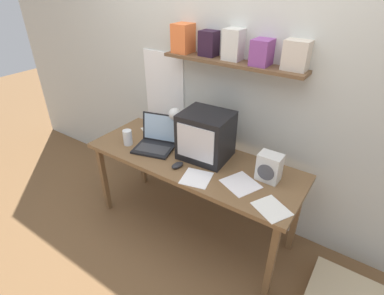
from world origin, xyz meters
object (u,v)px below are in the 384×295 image
space_heater (269,167)px  loose_paper_near_laptop (241,184)px  corner_desk (192,165)px  juice_glass (128,138)px  crt_monitor (206,136)px  laptop (156,139)px  printed_handout (272,209)px  loose_paper_near_monitor (155,132)px  open_notebook (196,178)px  desk_lamp (176,120)px  computer_mouse (177,165)px

space_heater → loose_paper_near_laptop: size_ratio=0.69×
corner_desk → juice_glass: 0.60m
loose_paper_near_laptop → juice_glass: bearing=-177.7°
crt_monitor → loose_paper_near_laptop: (0.40, -0.17, -0.18)m
laptop → printed_handout: bearing=-25.7°
juice_glass → loose_paper_near_monitor: 0.31m
corner_desk → open_notebook: (0.18, -0.20, 0.07)m
desk_lamp → juice_glass: size_ratio=2.40×
loose_paper_near_laptop → laptop: bearing=175.0°
space_heater → corner_desk: bearing=-171.6°
crt_monitor → computer_mouse: size_ratio=3.43×
corner_desk → loose_paper_near_laptop: loose_paper_near_laptop is taller
computer_mouse → printed_handout: 0.77m
crt_monitor → printed_handout: (0.67, -0.29, -0.18)m
crt_monitor → juice_glass: 0.69m
computer_mouse → loose_paper_near_laptop: bearing=9.4°
space_heater → loose_paper_near_monitor: bearing=176.0°
laptop → juice_glass: size_ratio=2.87×
computer_mouse → open_notebook: 0.20m
juice_glass → space_heater: space_heater is taller
juice_glass → computer_mouse: size_ratio=1.15×
crt_monitor → open_notebook: bearing=-73.3°
desk_lamp → space_heater: (0.86, -0.07, -0.11)m
loose_paper_near_laptop → loose_paper_near_monitor: same height
space_heater → open_notebook: (-0.43, -0.28, -0.10)m
space_heater → loose_paper_near_monitor: (-1.13, 0.10, -0.10)m
laptop → loose_paper_near_monitor: bearing=117.6°
laptop → computer_mouse: 0.37m
corner_desk → desk_lamp: bearing=150.0°
computer_mouse → loose_paper_near_laptop: computer_mouse is taller
loose_paper_near_monitor → crt_monitor: bearing=-8.4°
juice_glass → loose_paper_near_monitor: juice_glass is taller
printed_handout → computer_mouse: bearing=177.0°
corner_desk → loose_paper_near_monitor: 0.57m
desk_lamp → computer_mouse: 0.44m
space_heater → open_notebook: space_heater is taller
laptop → desk_lamp: bearing=44.3°
desk_lamp → open_notebook: size_ratio=1.26×
desk_lamp → computer_mouse: bearing=-37.9°
crt_monitor → desk_lamp: (-0.33, 0.06, 0.02)m
corner_desk → space_heater: bearing=7.4°
corner_desk → crt_monitor: (0.07, 0.09, 0.25)m
corner_desk → open_notebook: open_notebook is taller
juice_glass → space_heater: bearing=9.7°
printed_handout → loose_paper_near_monitor: size_ratio=0.82×
laptop → open_notebook: size_ratio=1.51×
crt_monitor → computer_mouse: (-0.09, -0.25, -0.17)m
crt_monitor → loose_paper_near_laptop: bearing=-26.6°
crt_monitor → laptop: 0.45m
desk_lamp → printed_handout: (1.01, -0.35, -0.21)m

